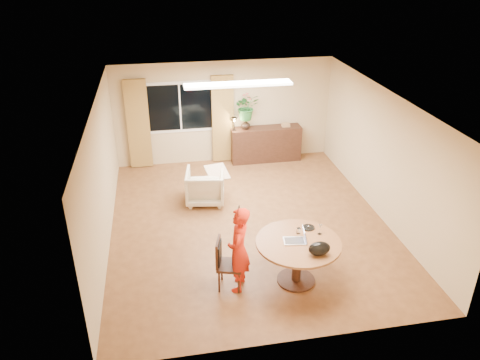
{
  "coord_description": "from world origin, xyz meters",
  "views": [
    {
      "loc": [
        -1.63,
        -7.99,
        5.07
      ],
      "look_at": [
        -0.22,
        -0.2,
        1.1
      ],
      "focal_mm": 35.0,
      "sensor_mm": 36.0,
      "label": 1
    }
  ],
  "objects_px": {
    "sideboard": "(266,144)",
    "dining_chair": "(230,264)",
    "armchair": "(205,186)",
    "dining_table": "(298,250)",
    "child": "(239,250)"
  },
  "relations": [
    {
      "from": "sideboard",
      "to": "dining_chair",
      "type": "bearing_deg",
      "value": -109.54
    },
    {
      "from": "armchair",
      "to": "dining_table",
      "type": "bearing_deg",
      "value": 120.66
    },
    {
      "from": "child",
      "to": "dining_chair",
      "type": "bearing_deg",
      "value": -87.48
    },
    {
      "from": "child",
      "to": "sideboard",
      "type": "relative_size",
      "value": 0.82
    },
    {
      "from": "dining_table",
      "to": "sideboard",
      "type": "distance_m",
      "value": 5.0
    },
    {
      "from": "dining_chair",
      "to": "sideboard",
      "type": "bearing_deg",
      "value": 86.28
    },
    {
      "from": "dining_chair",
      "to": "child",
      "type": "xyz_separation_m",
      "value": [
        0.14,
        -0.04,
        0.29
      ]
    },
    {
      "from": "dining_table",
      "to": "armchair",
      "type": "relative_size",
      "value": 1.68
    },
    {
      "from": "dining_table",
      "to": "sideboard",
      "type": "bearing_deg",
      "value": 82.86
    },
    {
      "from": "child",
      "to": "sideboard",
      "type": "distance_m",
      "value": 5.2
    },
    {
      "from": "armchair",
      "to": "sideboard",
      "type": "bearing_deg",
      "value": -123.74
    },
    {
      "from": "dining_table",
      "to": "sideboard",
      "type": "relative_size",
      "value": 0.77
    },
    {
      "from": "dining_chair",
      "to": "sideboard",
      "type": "distance_m",
      "value": 5.2
    },
    {
      "from": "dining_table",
      "to": "child",
      "type": "distance_m",
      "value": 0.99
    },
    {
      "from": "dining_table",
      "to": "sideboard",
      "type": "height_order",
      "value": "sideboard"
    }
  ]
}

